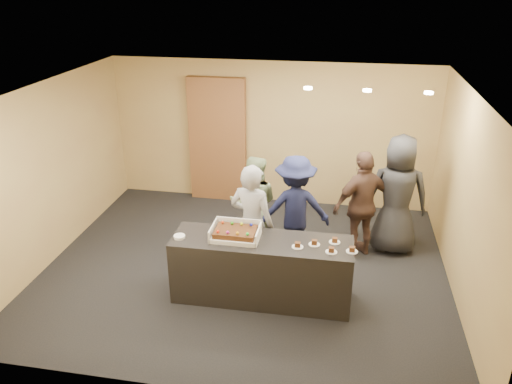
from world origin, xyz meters
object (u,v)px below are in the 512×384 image
sheet_cake (235,232)px  person_server_grey (252,224)px  plate_stack (179,237)px  person_dark_suit (397,195)px  storage_cabinet (218,140)px  cake_box (236,234)px  person_navy_man (295,209)px  serving_counter (262,269)px  person_brown_extra (362,205)px  person_sage_man (254,205)px

sheet_cake → person_server_grey: size_ratio=0.30×
plate_stack → person_dark_suit: size_ratio=0.08×
storage_cabinet → person_dark_suit: 3.55m
cake_box → person_navy_man: bearing=59.1°
person_dark_suit → serving_counter: bearing=42.9°
person_server_grey → plate_stack: bearing=47.9°
person_navy_man → cake_box: bearing=46.4°
plate_stack → person_server_grey: person_server_grey is taller
person_brown_extra → cake_box: bearing=6.9°
cake_box → plate_stack: bearing=-168.4°
person_server_grey → person_navy_man: person_server_grey is taller
storage_cabinet → sheet_cake: bearing=-71.8°
storage_cabinet → cake_box: 3.27m
plate_stack → person_navy_man: size_ratio=0.09×
storage_cabinet → person_brown_extra: 3.21m
sheet_cake → person_navy_man: bearing=59.6°
serving_counter → plate_stack: size_ratio=15.92×
serving_counter → cake_box: bearing=175.7°
person_sage_man → person_brown_extra: 1.68m
sheet_cake → person_server_grey: (0.14, 0.45, -0.11)m
sheet_cake → plate_stack: (-0.74, -0.13, -0.08)m
storage_cabinet → person_brown_extra: size_ratio=1.39×
person_navy_man → person_brown_extra: 1.05m
person_dark_suit → cake_box: bearing=37.6°
person_server_grey → cake_box: bearing=86.7°
plate_stack → person_sage_man: bearing=61.9°
person_sage_man → person_dark_suit: (2.19, 0.39, 0.17)m
serving_counter → person_brown_extra: size_ratio=1.39×
sheet_cake → person_brown_extra: size_ratio=0.31×
serving_counter → person_sage_man: 1.36m
storage_cabinet → sheet_cake: storage_cabinet is taller
plate_stack → cake_box: bearing=11.6°
person_brown_extra → person_dark_suit: (0.53, 0.22, 0.10)m
sheet_cake → plate_stack: size_ratio=3.60×
serving_counter → storage_cabinet: (-1.38, 3.12, 0.75)m
person_sage_man → person_navy_man: person_navy_man is taller
person_navy_man → person_dark_suit: 1.62m
sheet_cake → plate_stack: 0.75m
cake_box → person_dark_suit: person_dark_suit is taller
storage_cabinet → plate_stack: bearing=-84.9°
storage_cabinet → person_navy_man: bearing=-49.3°
sheet_cake → person_sage_man: 1.29m
person_dark_suit → person_navy_man: bearing=19.6°
storage_cabinet → cake_box: storage_cabinet is taller
plate_stack → person_navy_man: bearing=42.1°
cake_box → person_brown_extra: (1.68, 1.41, -0.08)m
person_sage_man → person_brown_extra: size_ratio=0.93×
cake_box → plate_stack: (-0.74, -0.15, -0.03)m
person_brown_extra → person_dark_suit: bearing=170.0°
storage_cabinet → plate_stack: storage_cabinet is taller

